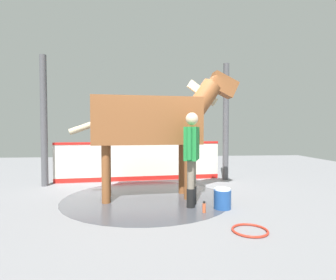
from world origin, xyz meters
TOP-DOWN VIEW (x-y plane):
  - ground_plane at (0.00, 0.00)m, footprint 16.00×16.00m
  - wet_patch at (0.37, -0.20)m, footprint 3.36×3.36m
  - barrier_wall at (-1.50, -0.38)m, footprint 0.51×4.44m
  - roof_post_near at (-1.44, 1.99)m, footprint 0.16×0.16m
  - roof_post_far at (-0.99, -2.69)m, footprint 0.16×0.16m
  - horse at (0.36, -0.09)m, footprint 1.12×3.44m
  - handler at (1.00, 0.61)m, footprint 0.65×0.36m
  - wash_bucket at (1.23, 1.12)m, footprint 0.30×0.30m
  - bottle_shampoo at (0.69, 1.32)m, footprint 0.07×0.07m
  - bottle_spray at (1.43, 0.75)m, footprint 0.06×0.06m
  - hose_coil at (2.30, 1.19)m, footprint 0.50×0.50m

SIDE VIEW (x-z plane):
  - ground_plane at x=0.00m, z-range -0.02..0.00m
  - wet_patch at x=0.37m, z-range 0.00..0.00m
  - hose_coil at x=2.30m, z-range 0.00..0.03m
  - bottle_shampoo at x=0.69m, z-range -0.01..0.17m
  - bottle_spray at x=1.43m, z-range -0.01..0.19m
  - wash_bucket at x=1.23m, z-range 0.00..0.36m
  - barrier_wall at x=-1.50m, z-range -0.04..1.01m
  - handler at x=1.00m, z-range 0.13..1.83m
  - horse at x=0.36m, z-range 0.25..2.86m
  - roof_post_near at x=-1.44m, z-range 0.00..3.20m
  - roof_post_far at x=-0.99m, z-range 0.00..3.20m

